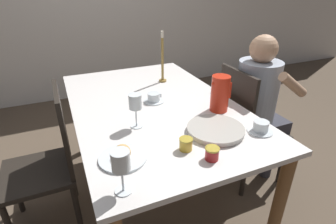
# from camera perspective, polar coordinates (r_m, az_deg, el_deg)

# --- Properties ---
(ground_plane) EXTENTS (20.00, 20.00, 0.00)m
(ground_plane) POSITION_cam_1_polar(r_m,az_deg,el_deg) (2.18, -2.68, -16.50)
(ground_plane) COLOR brown
(dining_table) EXTENTS (1.03, 1.63, 0.76)m
(dining_table) POSITION_cam_1_polar(r_m,az_deg,el_deg) (1.79, -3.12, -1.00)
(dining_table) COLOR silver
(dining_table) RESTS_ON ground_plane
(chair_person_side) EXTENTS (0.42, 0.42, 0.95)m
(chair_person_side) POSITION_cam_1_polar(r_m,az_deg,el_deg) (2.09, 16.48, -2.89)
(chair_person_side) COLOR black
(chair_person_side) RESTS_ON ground_plane
(chair_opposite) EXTENTS (0.42, 0.42, 0.95)m
(chair_opposite) POSITION_cam_1_polar(r_m,az_deg,el_deg) (1.80, -24.50, -9.62)
(chair_opposite) COLOR black
(chair_opposite) RESTS_ON ground_plane
(person_seated) EXTENTS (0.39, 0.41, 1.17)m
(person_seated) POSITION_cam_1_polar(r_m,az_deg,el_deg) (2.06, 19.20, 2.43)
(person_seated) COLOR #33333D
(person_seated) RESTS_ON ground_plane
(red_pitcher) EXTENTS (0.14, 0.11, 0.23)m
(red_pitcher) POSITION_cam_1_polar(r_m,az_deg,el_deg) (1.64, 11.24, 4.00)
(red_pitcher) COLOR red
(red_pitcher) RESTS_ON dining_table
(wine_glass_water) EXTENTS (0.07, 0.07, 0.19)m
(wine_glass_water) POSITION_cam_1_polar(r_m,az_deg,el_deg) (1.42, -7.12, 1.92)
(wine_glass_water) COLOR white
(wine_glass_water) RESTS_ON dining_table
(wine_glass_juice) EXTENTS (0.07, 0.07, 0.19)m
(wine_glass_juice) POSITION_cam_1_polar(r_m,az_deg,el_deg) (0.99, -10.24, -10.88)
(wine_glass_juice) COLOR white
(wine_glass_juice) RESTS_ON dining_table
(teacup_near_person) EXTENTS (0.14, 0.14, 0.06)m
(teacup_near_person) POSITION_cam_1_polar(r_m,az_deg,el_deg) (1.50, 19.52, -3.16)
(teacup_near_person) COLOR silver
(teacup_near_person) RESTS_ON dining_table
(teacup_across) EXTENTS (0.14, 0.14, 0.06)m
(teacup_across) POSITION_cam_1_polar(r_m,az_deg,el_deg) (1.76, -3.12, 3.04)
(teacup_across) COLOR silver
(teacup_across) RESTS_ON dining_table
(serving_tray) EXTENTS (0.31, 0.31, 0.03)m
(serving_tray) POSITION_cam_1_polar(r_m,az_deg,el_deg) (1.44, 10.31, -3.80)
(serving_tray) COLOR #B7B2A8
(serving_tray) RESTS_ON dining_table
(bread_plate) EXTENTS (0.22, 0.22, 0.08)m
(bread_plate) POSITION_cam_1_polar(r_m,az_deg,el_deg) (1.23, -9.83, -9.33)
(bread_plate) COLOR silver
(bread_plate) RESTS_ON dining_table
(jam_jar_amber) EXTENTS (0.07, 0.07, 0.06)m
(jam_jar_amber) POSITION_cam_1_polar(r_m,az_deg,el_deg) (1.22, 9.57, -8.77)
(jam_jar_amber) COLOR #A81E1E
(jam_jar_amber) RESTS_ON dining_table
(jam_jar_red) EXTENTS (0.07, 0.07, 0.06)m
(jam_jar_red) POSITION_cam_1_polar(r_m,az_deg,el_deg) (1.27, 3.92, -6.87)
(jam_jar_red) COLOR gold
(jam_jar_red) RESTS_ON dining_table
(candlestick_tall) EXTENTS (0.06, 0.06, 0.40)m
(candlestick_tall) POSITION_cam_1_polar(r_m,az_deg,el_deg) (2.09, -1.21, 10.82)
(candlestick_tall) COLOR olive
(candlestick_tall) RESTS_ON dining_table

